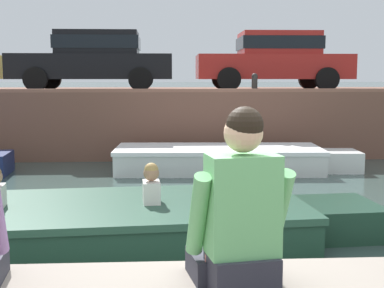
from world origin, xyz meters
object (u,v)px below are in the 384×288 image
boat_moored_central_white (228,159)px  person_seated_right (240,220)px  motorboat_passing (107,224)px  mooring_bollard_mid (255,82)px  car_centre_red (274,59)px  car_left_inner_black (95,58)px  bottle_drink (211,269)px

boat_moored_central_white → person_seated_right: size_ratio=5.36×
motorboat_passing → mooring_bollard_mid: size_ratio=14.36×
car_centre_red → person_seated_right: 12.08m
car_left_inner_black → mooring_bollard_mid: bearing=-22.4°
car_left_inner_black → bottle_drink: size_ratio=20.51×
car_left_inner_black → motorboat_passing: bearing=-82.3°
motorboat_passing → person_seated_right: person_seated_right is taller
motorboat_passing → bottle_drink: (0.91, -3.52, 0.72)m
bottle_drink → car_centre_red: bearing=76.6°
car_left_inner_black → car_centre_red: 4.81m
car_centre_red → mooring_bollard_mid: bearing=-116.4°
boat_moored_central_white → motorboat_passing: 5.27m
car_centre_red → bottle_drink: bearing=-103.4°
motorboat_passing → car_left_inner_black: 8.55m
car_centre_red → boat_moored_central_white: bearing=-116.4°
car_left_inner_black → mooring_bollard_mid: 4.36m
mooring_bollard_mid → bottle_drink: size_ratio=2.18×
boat_moored_central_white → bottle_drink: bottle_drink is taller
car_centre_red → bottle_drink: size_ratio=20.04×
mooring_bollard_mid → bottle_drink: 10.29m
motorboat_passing → car_centre_red: size_ratio=1.56×
boat_moored_central_white → car_centre_red: (1.65, 3.32, 2.22)m
boat_moored_central_white → person_seated_right: 8.52m
mooring_bollard_mid → bottle_drink: (-1.98, -10.06, -0.90)m
car_left_inner_black → bottle_drink: bearing=-80.2°
motorboat_passing → mooring_bollard_mid: (2.89, 6.53, 1.62)m
motorboat_passing → person_seated_right: (1.06, -3.55, 1.00)m
car_left_inner_black → car_centre_red: same height
mooring_bollard_mid → person_seated_right: 10.27m
bottle_drink → mooring_bollard_mid: bearing=78.9°
boat_moored_central_white → car_centre_red: car_centre_red is taller
boat_moored_central_white → car_left_inner_black: 5.10m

